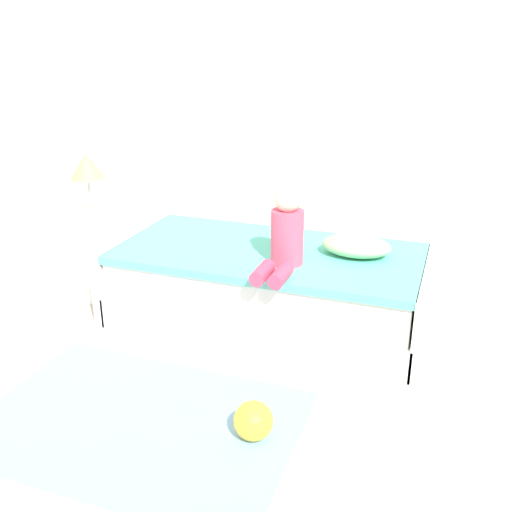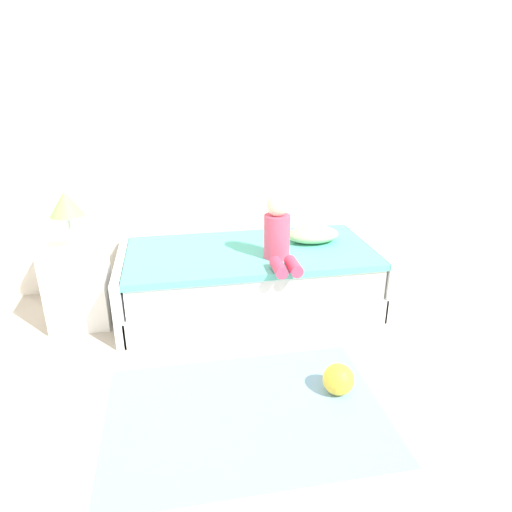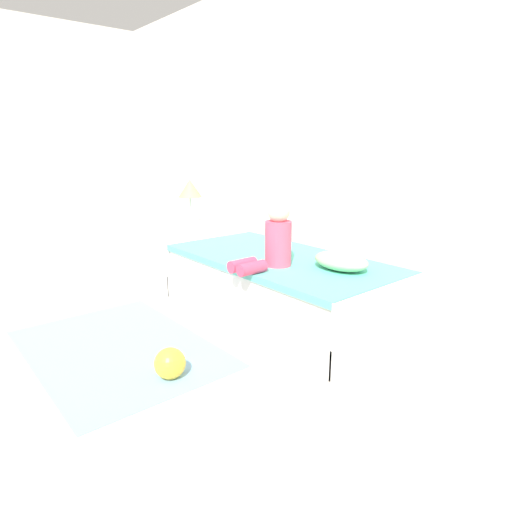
% 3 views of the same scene
% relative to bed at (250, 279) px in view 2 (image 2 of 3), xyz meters
% --- Properties ---
extents(wall_rear, '(7.20, 0.10, 2.90)m').
position_rel_bed_xyz_m(wall_rear, '(-0.04, 0.60, 1.20)').
color(wall_rear, silver).
rests_on(wall_rear, ground).
extents(bed, '(2.11, 1.00, 0.50)m').
position_rel_bed_xyz_m(bed, '(0.00, 0.00, 0.00)').
color(bed, white).
rests_on(bed, ground).
extents(nightstand, '(0.44, 0.44, 0.60)m').
position_rel_bed_xyz_m(nightstand, '(-1.35, -0.00, 0.05)').
color(nightstand, white).
rests_on(nightstand, ground).
extents(table_lamp, '(0.24, 0.24, 0.45)m').
position_rel_bed_xyz_m(table_lamp, '(-1.35, -0.00, 0.69)').
color(table_lamp, silver).
rests_on(table_lamp, nightstand).
extents(child_figure, '(0.20, 0.51, 0.50)m').
position_rel_bed_xyz_m(child_figure, '(0.18, -0.23, 0.46)').
color(child_figure, '#E04C6B').
rests_on(child_figure, bed).
extents(pillow, '(0.44, 0.30, 0.13)m').
position_rel_bed_xyz_m(pillow, '(0.55, 0.10, 0.32)').
color(pillow, '#99CC8C').
rests_on(pillow, bed).
extents(toy_ball, '(0.19, 0.19, 0.19)m').
position_rel_bed_xyz_m(toy_ball, '(0.33, -1.22, -0.15)').
color(toy_ball, yellow).
rests_on(toy_ball, ground).
extents(area_rug, '(1.60, 1.10, 0.01)m').
position_rel_bed_xyz_m(area_rug, '(-0.26, -1.30, -0.24)').
color(area_rug, '#7AA8CC').
rests_on(area_rug, ground).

